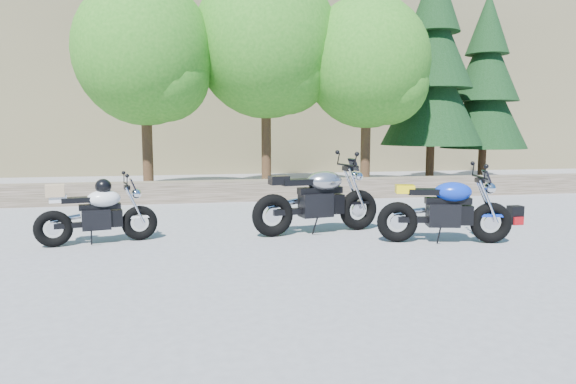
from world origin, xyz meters
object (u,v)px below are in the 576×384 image
object	(u,v)px
silver_bike	(318,200)
blue_bike	(445,210)
backpack	(515,215)
white_bike	(97,212)

from	to	relation	value
silver_bike	blue_bike	distance (m)	2.08
silver_bike	backpack	bearing A→B (deg)	-8.92
white_bike	blue_bike	distance (m)	5.41
white_bike	blue_bike	bearing A→B (deg)	-22.20
backpack	white_bike	bearing A→B (deg)	179.22
white_bike	backpack	distance (m)	7.40
white_bike	backpack	xyz separation A→B (m)	(7.39, 0.28, -0.33)
blue_bike	backpack	bearing A→B (deg)	43.69
silver_bike	blue_bike	xyz separation A→B (m)	(1.77, -1.09, -0.06)
silver_bike	white_bike	bearing A→B (deg)	171.92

